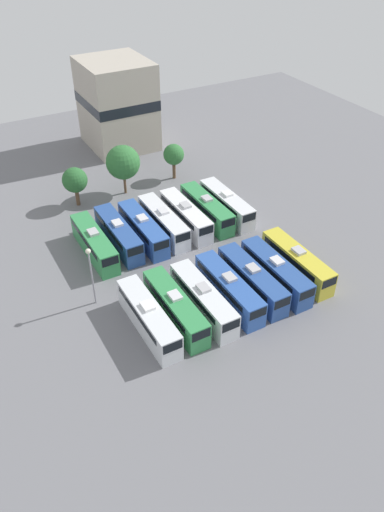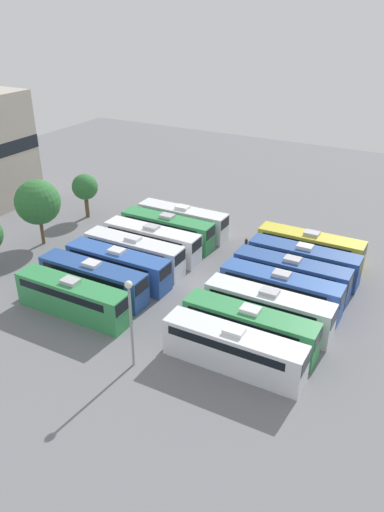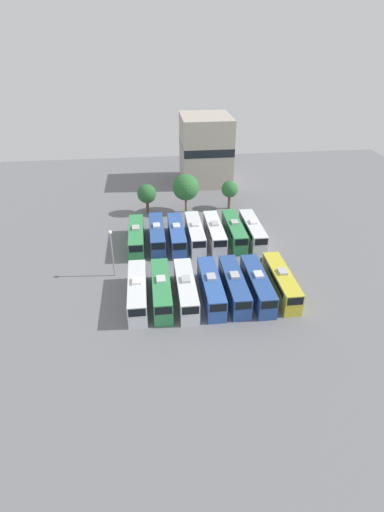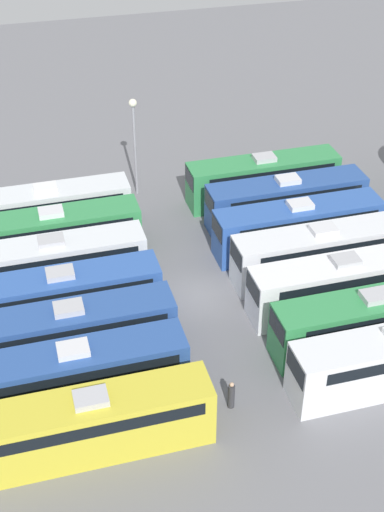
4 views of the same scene
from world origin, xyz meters
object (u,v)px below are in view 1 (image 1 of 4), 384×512
at_px(bus_2, 203,299).
at_px(tree_2, 174,155).
at_px(tree_1, 123,162).
at_px(bus_8, 118,233).
at_px(worker_person, 257,241).
at_px(bus_4, 252,279).
at_px(bus_6, 297,261).
at_px(bus_7, 94,243).
at_px(bus_9, 143,228).
at_px(bus_11, 185,215).
at_px(bus_1, 175,307).
at_px(bus_5, 276,272).
at_px(bus_13, 226,204).
at_px(depot_building, 117,104).
at_px(tree_0, 75,180).
at_px(bus_12, 207,208).
at_px(bus_3, 229,288).
at_px(bus_10, 163,221).
at_px(light_pole, 91,267).
at_px(bus_0, 148,317).

distance_m(bus_2, tree_2, 32.72).
bearing_deg(tree_1, bus_8, -116.53).
bearing_deg(tree_1, worker_person, -66.19).
bearing_deg(bus_4, bus_6, 1.13).
bearing_deg(bus_7, bus_9, -0.34).
bearing_deg(bus_4, bus_11, 90.28).
distance_m(bus_1, worker_person, 17.72).
bearing_deg(bus_5, bus_7, 135.96).
height_order(bus_4, bus_13, same).
relative_size(tree_2, depot_building, 0.39).
bearing_deg(tree_0, bus_12, -41.15).
height_order(worker_person, tree_0, tree_0).
height_order(bus_2, bus_7, same).
bearing_deg(tree_2, bus_2, -111.78).
bearing_deg(tree_2, bus_12, -97.55).
bearing_deg(tree_1, bus_2, -95.86).
relative_size(bus_12, worker_person, 6.73).
xyz_separation_m(bus_3, tree_0, (-8.25, 29.65, 2.35)).
distance_m(bus_6, bus_9, 21.07).
relative_size(bus_2, depot_building, 0.75).
relative_size(bus_10, bus_13, 1.00).
xyz_separation_m(bus_4, bus_5, (3.33, -0.21, 0.00)).
bearing_deg(bus_11, depot_building, 84.85).
bearing_deg(bus_7, bus_4, -49.88).
height_order(bus_5, bus_9, same).
relative_size(bus_12, depot_building, 0.75).
xyz_separation_m(bus_10, light_pole, (-13.57, -9.28, 3.44)).
xyz_separation_m(bus_4, bus_13, (6.71, 16.22, 0.00)).
bearing_deg(bus_4, tree_0, 111.31).
distance_m(bus_11, bus_13, 6.79).
height_order(bus_12, tree_1, tree_1).
relative_size(bus_3, tree_2, 1.94).
bearing_deg(worker_person, bus_8, 149.77).
bearing_deg(bus_10, bus_7, -178.90).
bearing_deg(bus_2, worker_person, 30.37).
height_order(bus_0, bus_11, same).
bearing_deg(bus_3, bus_10, 90.77).
height_order(bus_13, tree_0, tree_0).
bearing_deg(bus_13, bus_5, -101.63).
height_order(bus_6, bus_8, same).
xyz_separation_m(bus_2, tree_1, (3.04, 29.64, 3.46)).
height_order(tree_0, tree_2, tree_0).
distance_m(bus_10, bus_12, 6.99).
xyz_separation_m(bus_1, bus_3, (6.91, -0.24, 0.00)).
relative_size(bus_0, depot_building, 0.75).
bearing_deg(bus_1, depot_building, 74.60).
xyz_separation_m(tree_1, tree_2, (9.07, 0.66, -1.11)).
bearing_deg(bus_5, tree_2, 86.31).
distance_m(bus_0, bus_6, 20.36).
bearing_deg(bus_4, bus_7, 130.12).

